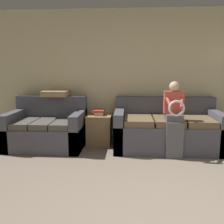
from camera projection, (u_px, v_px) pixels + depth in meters
name	position (u px, v px, depth m)	size (l,w,h in m)	color
wall_back	(155.00, 77.00, 4.86)	(7.90, 0.06, 2.55)	beige
couch_main	(166.00, 130.00, 4.50)	(1.86, 0.97, 0.90)	#4C4C56
couch_side	(47.00, 130.00, 4.59)	(1.35, 0.94, 0.91)	#4C4C56
child_left_seated	(174.00, 116.00, 4.04)	(0.32, 0.37, 1.23)	#56565B
side_shelf	(99.00, 129.00, 4.79)	(0.47, 0.53, 0.57)	#9E7A51
book_stack	(99.00, 112.00, 4.73)	(0.22, 0.31, 0.10)	gray
throw_pillow	(56.00, 93.00, 4.79)	(0.48, 0.48, 0.10)	#A38460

